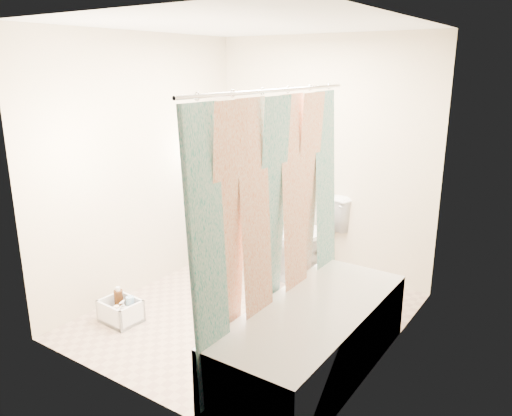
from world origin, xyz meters
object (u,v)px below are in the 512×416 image
Objects in this scene: toilet at (310,236)px; cleaning_caddy at (121,312)px; plumber at (257,201)px; bathtub at (313,338)px.

toilet reaches higher than cleaning_caddy.
cleaning_caddy is at bearing -92.07° from toilet.
cleaning_caddy is (-0.47, -1.35, -0.75)m from plumber.
bathtub reaches higher than cleaning_caddy.
bathtub is 2.08× the size of toilet.
plumber is at bearing 74.14° from cleaning_caddy.
bathtub is 5.14× the size of cleaning_caddy.
toilet reaches higher than bathtub.
bathtub is at bearing -37.83° from toilet.
plumber is 4.94× the size of cleaning_caddy.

